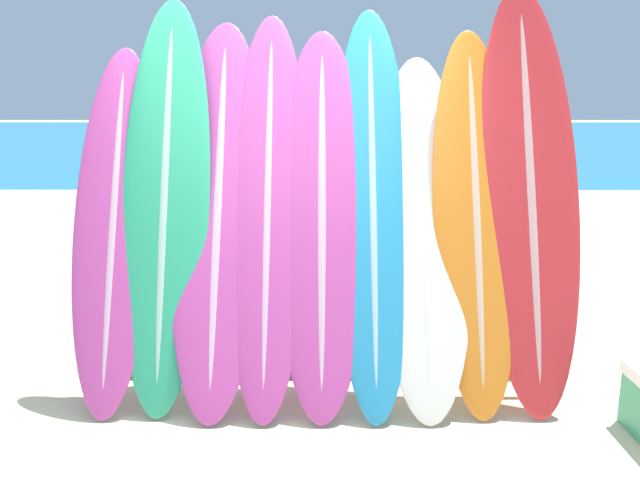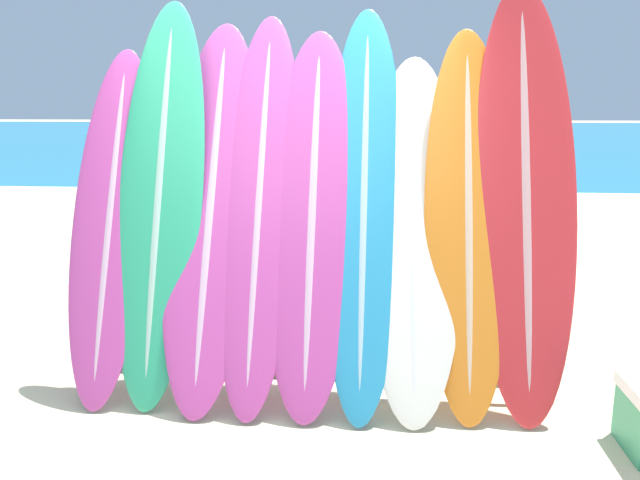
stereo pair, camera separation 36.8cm
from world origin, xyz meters
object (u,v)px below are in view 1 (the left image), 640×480
surfboard_slot_6 (423,228)px  person_far_left (453,163)px  surfboard_slot_0 (115,224)px  surfboard_slot_1 (166,198)px  surfboard_slot_3 (268,204)px  surfboard_slot_8 (529,191)px  person_mid_beach (493,157)px  surfboard_slot_5 (373,201)px  surfboard_slot_7 (475,215)px  surfboard_rack (319,328)px  person_near_water (430,172)px  surfboard_slot_2 (219,208)px  surfboard_slot_4 (322,213)px

surfboard_slot_6 → person_far_left: surfboard_slot_6 is taller
surfboard_slot_0 → surfboard_slot_1: size_ratio=0.88×
surfboard_slot_1 → surfboard_slot_3: size_ratio=1.03×
surfboard_slot_8 → person_mid_beach: 6.60m
surfboard_slot_6 → person_mid_beach: size_ratio=1.19×
surfboard_slot_0 → surfboard_slot_6: (1.86, 0.01, -0.03)m
surfboard_slot_5 → surfboard_slot_7: (0.61, -0.07, -0.08)m
surfboard_slot_0 → surfboard_slot_7: (2.17, 0.02, 0.05)m
surfboard_rack → person_near_water: (1.32, 4.00, 0.54)m
surfboard_slot_2 → surfboard_slot_5: surfboard_slot_5 is taller
person_near_water → person_mid_beach: person_near_water is taller
surfboard_slot_3 → surfboard_slot_6: 0.95m
surfboard_slot_6 → person_mid_beach: 6.82m
surfboard_rack → surfboard_slot_7: bearing=6.3°
surfboard_slot_7 → person_far_left: (0.91, 5.12, -0.14)m
surfboard_slot_2 → person_far_left: surfboard_slot_2 is taller
surfboard_rack → person_mid_beach: 7.15m
surfboard_slot_5 → surfboard_rack: bearing=-152.4°
surfboard_rack → surfboard_slot_5: surfboard_slot_5 is taller
surfboard_slot_8 → person_mid_beach: surfboard_slot_8 is taller
surfboard_slot_0 → surfboard_slot_8: bearing=1.4°
surfboard_slot_2 → person_mid_beach: 7.26m
surfboard_slot_3 → surfboard_slot_8: 1.58m
surfboard_slot_8 → person_near_water: 3.87m
surfboard_slot_0 → surfboard_slot_6: bearing=0.3°
surfboard_slot_8 → surfboard_slot_2: bearing=179.8°
surfboard_slot_8 → person_far_left: bearing=83.4°
surfboard_slot_0 → surfboard_slot_7: 2.17m
surfboard_slot_5 → person_near_water: 3.97m
surfboard_slot_3 → surfboard_rack: bearing=-26.7°
surfboard_slot_3 → person_mid_beach: surfboard_slot_3 is taller
surfboard_slot_3 → surfboard_slot_1: bearing=-177.6°
surfboard_slot_4 → surfboard_slot_3: bearing=175.0°
surfboard_slot_6 → person_near_water: surfboard_slot_6 is taller
surfboard_slot_4 → surfboard_slot_7: size_ratio=1.01×
surfboard_slot_6 → surfboard_slot_8: (0.64, 0.05, 0.22)m
surfboard_slot_7 → person_mid_beach: size_ratio=1.28×
surfboard_slot_0 → surfboard_slot_7: bearing=0.4°
surfboard_slot_1 → surfboard_slot_8: bearing=0.4°
surfboard_slot_8 → person_mid_beach: size_ratio=1.44×
surfboard_slot_4 → surfboard_slot_8: 1.26m
surfboard_slot_5 → person_far_left: 5.28m
surfboard_rack → surfboard_slot_4: (0.02, 0.13, 0.69)m
surfboard_slot_2 → person_far_left: 5.64m
surfboard_slot_5 → person_mid_beach: 6.86m
surfboard_slot_2 → surfboard_rack: bearing=-13.9°
surfboard_slot_3 → person_far_left: bearing=66.9°
surfboard_slot_0 → surfboard_slot_4: surfboard_slot_4 is taller
surfboard_slot_2 → person_far_left: bearing=64.1°
surfboard_slot_5 → surfboard_slot_8: (0.94, -0.02, 0.06)m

